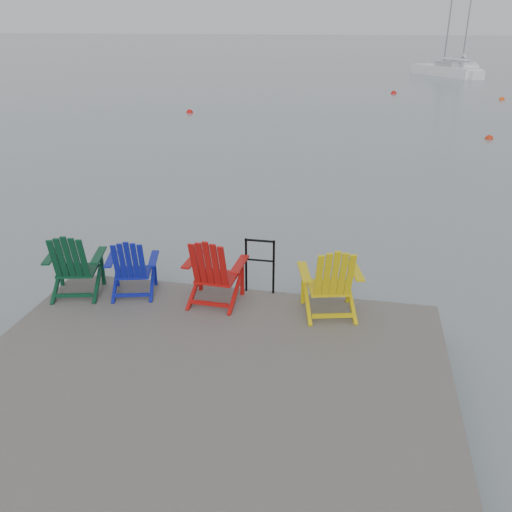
% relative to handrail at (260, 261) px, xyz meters
% --- Properties ---
extents(ground, '(400.00, 400.00, 0.00)m').
position_rel_handrail_xyz_m(ground, '(-0.25, -2.45, -1.04)').
color(ground, slate).
rests_on(ground, ground).
extents(dock, '(6.00, 5.00, 1.40)m').
position_rel_handrail_xyz_m(dock, '(-0.25, -2.45, -0.69)').
color(dock, '#2F2D2A').
rests_on(dock, ground).
extents(handrail, '(0.48, 0.04, 0.90)m').
position_rel_handrail_xyz_m(handrail, '(0.00, 0.00, 0.00)').
color(handrail, black).
rests_on(handrail, dock).
extents(chair_green, '(0.99, 0.94, 1.08)m').
position_rel_handrail_xyz_m(chair_green, '(-2.81, -0.66, 0.00)').
color(chair_green, '#0A3921').
rests_on(chair_green, dock).
extents(chair_blue, '(0.91, 0.86, 0.98)m').
position_rel_handrail_xyz_m(chair_blue, '(-1.94, -0.47, -0.05)').
color(chair_blue, '#0E1794').
rests_on(chair_blue, dock).
extents(chair_red, '(0.91, 0.84, 1.11)m').
position_rel_handrail_xyz_m(chair_red, '(-0.61, -0.50, 0.02)').
color(chair_red, '#AC0F0C').
rests_on(chair_red, dock).
extents(chair_yellow, '(1.02, 0.97, 1.11)m').
position_rel_handrail_xyz_m(chair_yellow, '(1.15, -0.51, 0.02)').
color(chair_yellow, '#D6BA0B').
rests_on(chair_yellow, dock).
extents(sailboat_near, '(5.53, 7.14, 10.20)m').
position_rel_handrail_xyz_m(sailboat_near, '(8.08, 45.26, -0.69)').
color(sailboat_near, white).
rests_on(sailboat_near, ground).
extents(sailboat_mid, '(3.25, 9.51, 12.77)m').
position_rel_handrail_xyz_m(sailboat_mid, '(10.27, 51.10, -0.69)').
color(sailboat_mid, white).
rests_on(sailboat_mid, ground).
extents(buoy_a, '(0.33, 0.33, 0.33)m').
position_rel_handrail_xyz_m(buoy_a, '(6.53, 16.33, -1.04)').
color(buoy_a, red).
rests_on(buoy_a, ground).
extents(buoy_b, '(0.35, 0.35, 0.35)m').
position_rel_handrail_xyz_m(buoy_b, '(-7.77, 20.59, -1.04)').
color(buoy_b, red).
rests_on(buoy_b, ground).
extents(buoy_c, '(0.35, 0.35, 0.35)m').
position_rel_handrail_xyz_m(buoy_c, '(9.64, 29.33, -1.04)').
color(buoy_c, '#ED4A0D').
rests_on(buoy_c, ground).
extents(buoy_d, '(0.38, 0.38, 0.38)m').
position_rel_handrail_xyz_m(buoy_d, '(3.16, 31.17, -1.04)').
color(buoy_d, red).
rests_on(buoy_d, ground).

